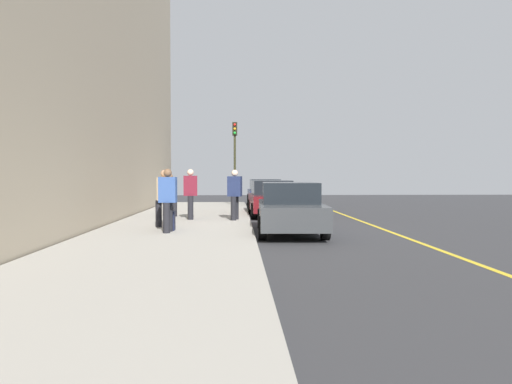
{
  "coord_description": "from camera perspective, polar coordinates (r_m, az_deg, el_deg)",
  "views": [
    {
      "loc": [
        14.79,
        -1.45,
        1.72
      ],
      "look_at": [
        1.41,
        -0.95,
        1.27
      ],
      "focal_mm": 34.05,
      "sensor_mm": 36.0,
      "label": 1
    }
  ],
  "objects": [
    {
      "name": "parked_car_maroon",
      "position": [
        20.62,
        1.85,
        -0.73
      ],
      "size": [
        4.5,
        1.98,
        1.51
      ],
      "color": "black",
      "rests_on": "ground"
    },
    {
      "name": "pedestrian_blue_coat",
      "position": [
        13.61,
        -10.33,
        -0.75
      ],
      "size": [
        0.58,
        0.49,
        1.76
      ],
      "color": "black",
      "rests_on": "sidewalk"
    },
    {
      "name": "parked_car_navy",
      "position": [
        27.18,
        1.05,
        -0.09
      ],
      "size": [
        4.76,
        1.94,
        1.51
      ],
      "color": "black",
      "rests_on": "ground"
    },
    {
      "name": "sidewalk",
      "position": [
        15.0,
        -9.26,
        -4.38
      ],
      "size": [
        28.0,
        4.6,
        0.15
      ],
      "primitive_type": "cube",
      "color": "#A39E93",
      "rests_on": "ground"
    },
    {
      "name": "pedestrian_navy_coat",
      "position": [
        17.18,
        -2.52,
        -0.14
      ],
      "size": [
        0.58,
        0.53,
        1.78
      ],
      "color": "black",
      "rests_on": "sidewalk"
    },
    {
      "name": "parked_car_charcoal",
      "position": [
        14.49,
        3.99,
        -1.86
      ],
      "size": [
        4.73,
        2.02,
        1.51
      ],
      "color": "black",
      "rests_on": "ground"
    },
    {
      "name": "pedestrian_tan_coat",
      "position": [
        14.98,
        -10.71,
        -0.54
      ],
      "size": [
        0.53,
        0.56,
        1.74
      ],
      "color": "black",
      "rests_on": "sidewalk"
    },
    {
      "name": "ground_plane",
      "position": [
        14.96,
        3.43,
        -4.66
      ],
      "size": [
        56.0,
        56.0,
        0.0
      ],
      "primitive_type": "plane",
      "color": "#333335"
    },
    {
      "name": "rolling_suitcase",
      "position": [
        14.12,
        -9.97,
        -3.33
      ],
      "size": [
        0.34,
        0.22,
        0.91
      ],
      "color": "#191E38",
      "rests_on": "sidewalk"
    },
    {
      "name": "lane_stripe_centre",
      "position": [
        15.6,
        15.24,
        -4.44
      ],
      "size": [
        28.0,
        0.14,
        0.01
      ],
      "primitive_type": "cube",
      "color": "gold",
      "rests_on": "ground"
    },
    {
      "name": "pedestrian_burgundy_coat",
      "position": [
        17.58,
        -7.7,
        -0.06
      ],
      "size": [
        0.59,
        0.51,
        1.8
      ],
      "color": "black",
      "rests_on": "sidewalk"
    },
    {
      "name": "traffic_light_pole",
      "position": [
        26.04,
        -2.51,
        5.04
      ],
      "size": [
        0.35,
        0.26,
        4.41
      ],
      "color": "#2D2D19",
      "rests_on": "sidewalk"
    },
    {
      "name": "pedestrian_grey_coat",
      "position": [
        18.93,
        -10.05,
        -0.19
      ],
      "size": [
        0.5,
        0.53,
        1.64
      ],
      "color": "black",
      "rests_on": "sidewalk"
    }
  ]
}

